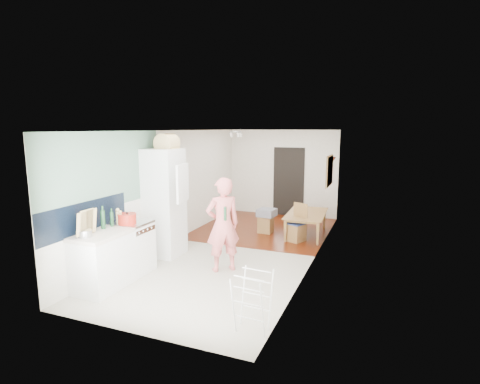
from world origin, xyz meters
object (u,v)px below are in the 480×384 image
Objects in this scene: person at (223,216)px; dining_chair at (296,223)px; dining_table at (307,226)px; drying_rack at (252,302)px; stool at (266,224)px.

dining_chair is at bearing -152.50° from person.
dining_table is 1.55× the size of dining_chair.
dining_table is at bearing 97.22° from drying_rack.
dining_table is at bearing -151.68° from person.
drying_rack is (0.37, -3.96, -0.04)m from dining_chair.
dining_chair is 3.97m from drying_rack.
dining_table is 1.01m from stool.
dining_chair is (0.81, 2.21, -0.57)m from person.
stool is 4.54m from drying_rack.
person is 2.20m from drying_rack.
stool is at bearing 177.00° from dining_chair.
dining_chair is 2.02× the size of stool.
person is 4.69× the size of stool.
drying_rack is (1.19, -1.75, -0.61)m from person.
person is at bearing -89.47° from stool.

